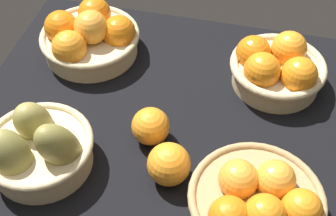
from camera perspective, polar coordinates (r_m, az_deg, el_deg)
name	(u,v)px	position (r cm, az deg, el deg)	size (l,w,h in cm)	color
market_tray	(163,122)	(102.93, -0.59, -1.69)	(84.00, 72.00, 3.00)	black
basket_near_right	(89,36)	(115.43, -9.56, 8.57)	(24.01, 24.01, 12.48)	#D3BC8C
basket_far_left	(257,202)	(85.43, 10.80, -11.21)	(24.38, 24.38, 11.02)	tan
basket_near_left	(276,68)	(108.35, 13.02, 4.80)	(21.63, 21.63, 11.53)	#D3BC8C
basket_far_right_pears	(39,148)	(93.57, -15.43, -4.66)	(22.18, 21.27, 14.90)	#D3BC8C
loose_orange_front_gap	(151,126)	(95.06, -2.13, -2.24)	(7.87, 7.87, 7.87)	orange
loose_orange_back_gap	(169,164)	(88.96, 0.10, -6.84)	(8.38, 8.38, 8.38)	orange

